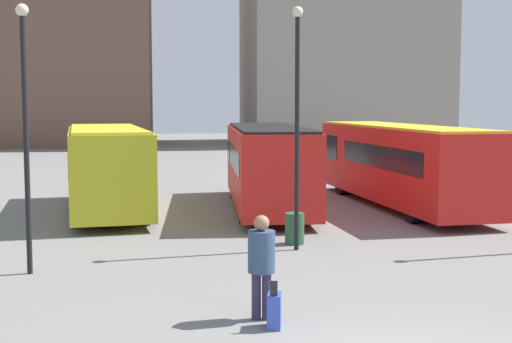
{
  "coord_description": "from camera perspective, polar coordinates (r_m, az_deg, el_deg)",
  "views": [
    {
      "loc": [
        -3.27,
        -9.39,
        3.82
      ],
      "look_at": [
        -0.61,
        11.52,
        1.79
      ],
      "focal_mm": 50.0,
      "sensor_mm": 36.0,
      "label": 1
    }
  ],
  "objects": [
    {
      "name": "trash_bin",
      "position": [
        19.4,
        3.11,
        -4.58
      ],
      "size": [
        0.52,
        0.52,
        0.85
      ],
      "color": "#285633",
      "rests_on": "ground_plane"
    },
    {
      "name": "bus_1",
      "position": [
        25.72,
        0.91,
        0.61
      ],
      "size": [
        2.99,
        10.22,
        2.98
      ],
      "rotation": [
        0.0,
        0.0,
        1.52
      ],
      "color": "red",
      "rests_on": "ground_plane"
    },
    {
      "name": "suitcase",
      "position": [
        12.35,
        1.47,
        -11.06
      ],
      "size": [
        0.31,
        0.45,
        0.85
      ],
      "rotation": [
        0.0,
        0.0,
        1.37
      ],
      "color": "#334CB2",
      "rests_on": "ground_plane"
    },
    {
      "name": "bus_2",
      "position": [
        26.96,
        11.34,
        0.77
      ],
      "size": [
        3.3,
        11.87,
        3.0
      ],
      "rotation": [
        0.0,
        0.0,
        1.64
      ],
      "color": "red",
      "rests_on": "ground_plane"
    },
    {
      "name": "bus_0",
      "position": [
        25.41,
        -11.86,
        0.4
      ],
      "size": [
        3.63,
        9.36,
        2.97
      ],
      "rotation": [
        0.0,
        0.0,
        1.69
      ],
      "color": "gold",
      "rests_on": "ground_plane"
    },
    {
      "name": "lamp_post_2",
      "position": [
        16.5,
        -17.97,
        4.1
      ],
      "size": [
        0.28,
        0.28,
        5.97
      ],
      "color": "black",
      "rests_on": "ground_plane"
    },
    {
      "name": "traveler",
      "position": [
        12.59,
        0.44,
        -6.92
      ],
      "size": [
        0.57,
        0.57,
        1.87
      ],
      "rotation": [
        0.0,
        0.0,
        1.37
      ],
      "color": "#382D4C",
      "rests_on": "ground_plane"
    },
    {
      "name": "lamp_post_1",
      "position": [
        18.33,
        3.31,
        4.94
      ],
      "size": [
        0.28,
        0.28,
        6.25
      ],
      "color": "black",
      "rests_on": "ground_plane"
    }
  ]
}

